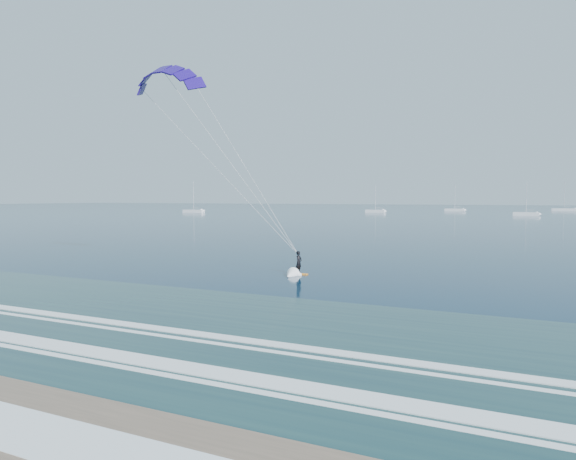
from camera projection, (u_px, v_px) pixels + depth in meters
The scene contains 7 objects.
ground at pixel (0, 415), 14.55m from camera, with size 900.00×900.00×0.00m, color #06273C.
kitesurfer_rig at pixel (224, 155), 42.30m from camera, with size 17.09×4.12×18.49m.
sailboat_0 at pixel (194, 211), 210.24m from camera, with size 9.42×2.40×12.71m.
sailboat_1 at pixel (375, 211), 210.01m from camera, with size 8.02×2.40×11.11m.
sailboat_2 at pixel (455, 210), 229.78m from camera, with size 8.67×2.40×11.70m.
sailboat_3 at pixel (526, 214), 173.87m from camera, with size 8.14×2.40×11.38m.
sailboat_4 at pixel (564, 210), 235.50m from camera, with size 10.25×2.40×13.73m.
Camera 1 is at (13.43, -9.38, 6.18)m, focal length 32.00 mm.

